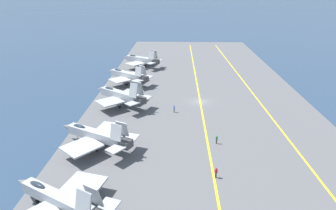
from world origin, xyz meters
The scene contains 12 objects.
ground_plane centered at (0.00, 0.00, 0.00)m, with size 2000.00×2000.00×0.00m, color navy.
carrier_deck centered at (0.00, 0.00, 0.20)m, with size 170.50×54.42×0.40m, color #565659.
deck_stripe_foul_line centered at (0.00, -14.97, 0.40)m, with size 153.45×0.36×0.01m, color yellow.
deck_stripe_centerline centered at (0.00, 0.00, 0.40)m, with size 153.45×0.36×0.01m, color yellow.
parked_jet_nearest centered at (-40.94, 20.31, 2.83)m, with size 14.02×15.44×6.20m.
parked_jet_second centered at (-23.59, 20.16, 2.87)m, with size 13.84×15.53×6.05m.
parked_jet_third centered at (-3.38, 19.51, 3.18)m, with size 13.30×14.97×6.96m.
parked_jet_fourth centered at (14.00, 20.66, 3.04)m, with size 12.89×15.00×6.19m.
parked_jet_fifth centered at (33.86, 18.93, 3.04)m, with size 13.36×14.99×6.47m.
crew_red_vest centered at (-32.04, -0.28, 1.37)m, with size 0.36×0.44×1.76m.
crew_green_vest centered at (-21.40, -1.62, 1.34)m, with size 0.29×0.40×1.71m.
crew_blue_vest centered at (-6.96, 6.50, 1.35)m, with size 0.42×0.33×1.73m.
Camera 1 is at (-70.68, 5.71, 27.86)m, focal length 32.00 mm.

